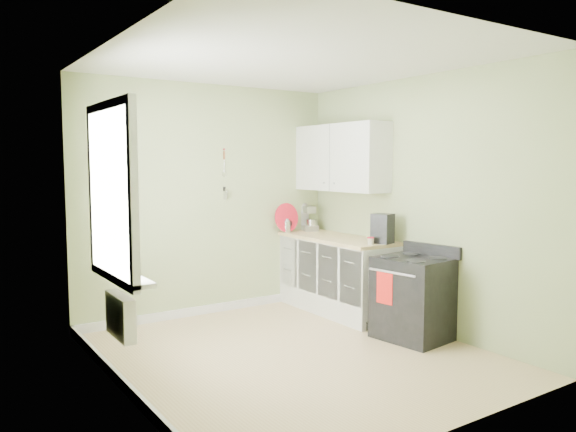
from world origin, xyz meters
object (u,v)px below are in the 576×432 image
stand_mixer (309,219)px  coffee_maker (382,229)px  stove (413,298)px  kettle (287,225)px

stand_mixer → coffee_maker: stand_mixer is taller
stove → kettle: 2.07m
stove → kettle: bearing=96.6°
kettle → coffee_maker: size_ratio=0.53×
coffee_maker → kettle: bearing=102.5°
coffee_maker → stove: bearing=-99.0°
kettle → coffee_maker: (0.32, -1.42, 0.07)m
stove → kettle: size_ratio=5.48×
stand_mixer → coffee_maker: size_ratio=1.09×
kettle → coffee_maker: coffee_maker is taller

